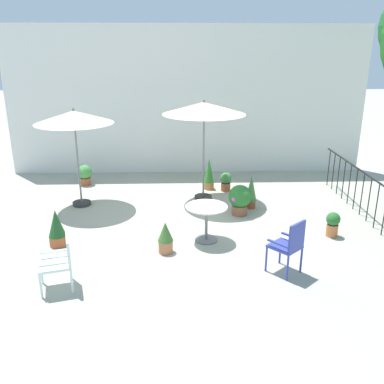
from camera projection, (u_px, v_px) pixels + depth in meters
The scene contains 16 objects.
ground_plane at pixel (192, 223), 9.19m from camera, with size 60.00×60.00×0.00m, color #A3A290.
villa_facade at pixel (187, 101), 12.39m from camera, with size 10.56×0.30×4.29m, color silver.
terrace_railing at pixel (370, 192), 9.09m from camera, with size 0.03×5.51×1.01m.
patio_umbrella_0 at pixel (204, 110), 9.94m from camera, with size 2.00×2.00×2.50m.
patio_umbrella_1 at pixel (74, 119), 9.57m from camera, with size 1.81×1.81×2.36m.
cafe_table_0 at pixel (206, 216), 8.23m from camera, with size 0.82×0.82×0.73m.
patio_chair_0 at pixel (60, 260), 6.60m from camera, with size 0.60×0.59×0.87m.
patio_chair_1 at pixel (289, 244), 6.99m from camera, with size 0.64×0.64×0.98m.
potted_plant_0 at pixel (85, 174), 11.68m from camera, with size 0.39×0.39×0.56m.
potted_plant_1 at pixel (165, 237), 7.80m from camera, with size 0.30×0.30×0.61m.
potted_plant_2 at pixel (57, 228), 8.06m from camera, with size 0.33×0.33×0.75m.
potted_plant_3 at pixel (240, 199), 9.55m from camera, with size 0.52×0.52×0.71m.
potted_plant_4 at pixel (333, 223), 8.49m from camera, with size 0.28×0.28×0.52m.
potted_plant_5 at pixel (209, 174), 11.30m from camera, with size 0.28×0.28×0.85m.
potted_plant_6 at pixel (226, 181), 11.19m from camera, with size 0.31×0.31×0.51m.
potted_plant_7 at pixel (251, 191), 9.95m from camera, with size 0.27×0.27×0.83m.
Camera 1 is at (-0.29, -8.45, 3.67)m, focal length 39.19 mm.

